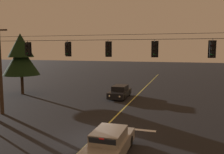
# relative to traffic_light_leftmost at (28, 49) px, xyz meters

# --- Properties ---
(ground_plane) EXTENTS (180.00, 180.00, 0.00)m
(ground_plane) POSITION_rel_traffic_light_leftmost_xyz_m (6.74, -3.12, -5.54)
(ground_plane) COLOR black
(lane_centre_stripe) EXTENTS (0.14, 60.00, 0.01)m
(lane_centre_stripe) POSITION_rel_traffic_light_leftmost_xyz_m (6.74, 6.02, -5.54)
(lane_centre_stripe) COLOR #D1C64C
(lane_centre_stripe) RESTS_ON ground
(stop_bar_paint) EXTENTS (3.40, 0.36, 0.01)m
(stop_bar_paint) POSITION_rel_traffic_light_leftmost_xyz_m (8.64, -0.58, -5.54)
(stop_bar_paint) COLOR silver
(stop_bar_paint) RESTS_ON ground
(signal_span_assembly) EXTENTS (20.93, 0.32, 7.59)m
(signal_span_assembly) POSITION_rel_traffic_light_leftmost_xyz_m (6.74, 0.02, -1.59)
(signal_span_assembly) COLOR #38281C
(signal_span_assembly) RESTS_ON ground
(traffic_light_leftmost) EXTENTS (0.48, 0.41, 1.22)m
(traffic_light_leftmost) POSITION_rel_traffic_light_leftmost_xyz_m (0.00, 0.00, 0.00)
(traffic_light_leftmost) COLOR black
(traffic_light_left_inner) EXTENTS (0.48, 0.41, 1.22)m
(traffic_light_left_inner) POSITION_rel_traffic_light_leftmost_xyz_m (3.53, 0.00, 0.00)
(traffic_light_left_inner) COLOR black
(traffic_light_centre) EXTENTS (0.48, 0.41, 1.22)m
(traffic_light_centre) POSITION_rel_traffic_light_leftmost_xyz_m (6.73, 0.00, 0.00)
(traffic_light_centre) COLOR black
(traffic_light_right_inner) EXTENTS (0.48, 0.41, 1.22)m
(traffic_light_right_inner) POSITION_rel_traffic_light_leftmost_xyz_m (10.05, 0.00, 0.00)
(traffic_light_right_inner) COLOR black
(traffic_light_rightmost) EXTENTS (0.48, 0.41, 1.22)m
(traffic_light_rightmost) POSITION_rel_traffic_light_leftmost_xyz_m (13.67, 0.00, 0.00)
(traffic_light_rightmost) COLOR black
(car_waiting_near_lane) EXTENTS (1.80, 4.33, 1.39)m
(car_waiting_near_lane) POSITION_rel_traffic_light_leftmost_xyz_m (8.39, -4.88, -4.89)
(car_waiting_near_lane) COLOR gray
(car_waiting_near_lane) RESTS_ON ground
(car_oncoming_lead) EXTENTS (1.80, 4.42, 1.39)m
(car_oncoming_lead) POSITION_rel_traffic_light_leftmost_xyz_m (5.09, 9.56, -4.89)
(car_oncoming_lead) COLOR black
(car_oncoming_lead) RESTS_ON ground
(tree_verge_near) EXTENTS (4.39, 4.39, 7.42)m
(tree_verge_near) POSITION_rel_traffic_light_leftmost_xyz_m (-7.00, 8.16, -0.89)
(tree_verge_near) COLOR #332316
(tree_verge_near) RESTS_ON ground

